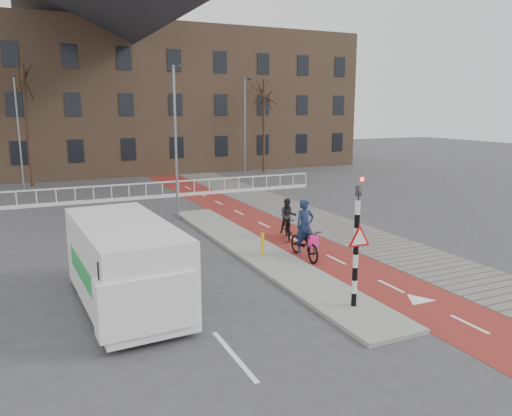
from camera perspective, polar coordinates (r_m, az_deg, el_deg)
name	(u,v)px	position (r m, az deg, el deg)	size (l,w,h in m)	color
ground	(331,283)	(15.84, 8.61, -8.51)	(120.00, 120.00, 0.00)	#38383A
bike_lane	(247,216)	(25.02, -1.07, -0.97)	(2.50, 60.00, 0.01)	maroon
sidewalk	(296,212)	(26.24, 4.54, -0.42)	(3.00, 60.00, 0.01)	slate
curb_island	(257,251)	(18.83, 0.12, -4.95)	(1.80, 16.00, 0.12)	gray
traffic_signal	(357,239)	(13.34, 11.45, -3.46)	(0.80, 0.80, 3.68)	black
bollard	(262,244)	(17.98, 0.75, -4.16)	(0.12, 0.12, 0.83)	yellow
cyclist_near	(305,239)	(18.03, 5.59, -3.53)	(0.85, 2.13, 2.16)	black
cyclist_far	(288,222)	(20.58, 3.66, -1.65)	(0.98, 1.62, 1.71)	black
van	(125,263)	(13.97, -14.75, -6.12)	(2.52, 5.62, 2.37)	silver
railing	(94,198)	(30.01, -18.05, 1.13)	(28.00, 0.10, 0.99)	silver
townhouse_row	(90,77)	(44.78, -18.43, 13.97)	(46.00, 10.00, 15.90)	#7F6047
tree_mid	(28,127)	(37.57, -24.64, 8.44)	(0.25, 0.25, 8.19)	black
tree_right	(264,126)	(42.00, 0.90, 9.30)	(0.21, 0.21, 7.66)	black
streetlight_near	(176,145)	(24.12, -9.15, 7.17)	(0.12, 0.12, 7.28)	slate
streetlight_left	(19,135)	(35.26, -25.46, 7.58)	(0.12, 0.12, 7.37)	slate
streetlight_right	(245,129)	(38.71, -1.29, 9.06)	(0.12, 0.12, 7.58)	slate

